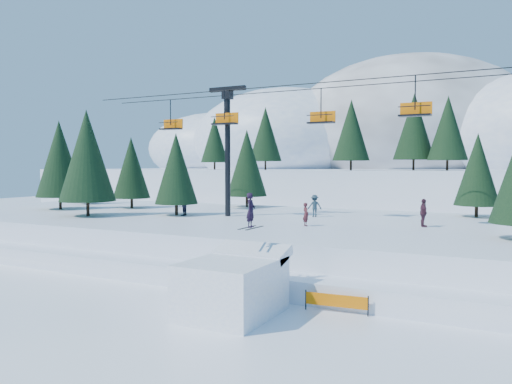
% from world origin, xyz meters
% --- Properties ---
extents(ground, '(160.00, 160.00, 0.00)m').
position_xyz_m(ground, '(0.00, 0.00, 0.00)').
color(ground, white).
rests_on(ground, ground).
extents(mid_shelf, '(70.00, 22.00, 2.50)m').
position_xyz_m(mid_shelf, '(0.00, 18.00, 1.25)').
color(mid_shelf, white).
rests_on(mid_shelf, ground).
extents(berm, '(70.00, 6.00, 1.10)m').
position_xyz_m(berm, '(0.00, 8.00, 0.55)').
color(berm, white).
rests_on(berm, ground).
extents(mountain_ridge, '(119.00, 60.47, 26.46)m').
position_xyz_m(mountain_ridge, '(-5.08, 73.37, 9.64)').
color(mountain_ridge, white).
rests_on(mountain_ridge, ground).
extents(jump_kicker, '(3.56, 4.86, 5.28)m').
position_xyz_m(jump_kicker, '(0.44, 2.36, 1.31)').
color(jump_kicker, white).
rests_on(jump_kicker, ground).
extents(chairlift, '(46.00, 3.21, 10.28)m').
position_xyz_m(chairlift, '(2.02, 18.05, 9.32)').
color(chairlift, black).
rests_on(chairlift, mid_shelf).
extents(conifer_stand, '(61.67, 17.99, 10.03)m').
position_xyz_m(conifer_stand, '(3.57, 19.11, 7.00)').
color(conifer_stand, black).
rests_on(conifer_stand, mid_shelf).
extents(distant_skiers, '(30.16, 6.87, 1.86)m').
position_xyz_m(distant_skiers, '(-0.18, 18.54, 3.36)').
color(distant_skiers, '#243843').
rests_on(distant_skiers, mid_shelf).
extents(banner_near, '(2.85, 0.30, 0.90)m').
position_xyz_m(banner_near, '(4.40, 4.64, 0.54)').
color(banner_near, black).
rests_on(banner_near, ground).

